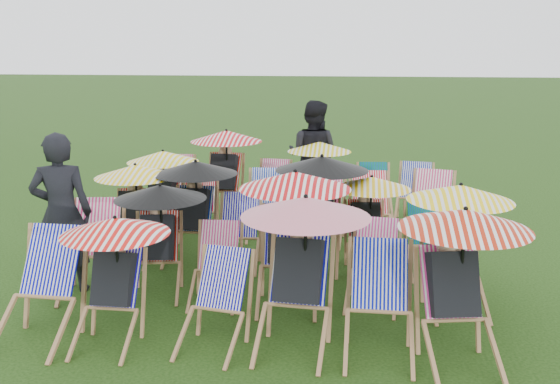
# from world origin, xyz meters

# --- Properties ---
(ground) EXTENTS (100.00, 100.00, 0.00)m
(ground) POSITION_xyz_m (0.00, 0.00, 0.00)
(ground) COLOR black
(ground) RESTS_ON ground
(deckchair_0) EXTENTS (0.71, 0.97, 1.03)m
(deckchair_0) POSITION_xyz_m (-1.97, -2.31, 0.51)
(deckchair_0) COLOR #A1744B
(deckchair_0) RESTS_ON ground
(deckchair_1) EXTENTS (1.02, 1.06, 1.21)m
(deckchair_1) POSITION_xyz_m (-1.27, -2.27, 0.64)
(deckchair_1) COLOR #A1744B
(deckchair_1) RESTS_ON ground
(deckchair_2) EXTENTS (0.71, 0.89, 0.87)m
(deckchair_2) POSITION_xyz_m (-0.29, -2.25, 0.43)
(deckchair_2) COLOR #A1744B
(deckchair_2) RESTS_ON ground
(deckchair_3) EXTENTS (1.20, 1.26, 1.43)m
(deckchair_3) POSITION_xyz_m (0.48, -2.13, 0.75)
(deckchair_3) COLOR #A1744B
(deckchair_3) RESTS_ON ground
(deckchair_4) EXTENTS (0.66, 0.92, 0.98)m
(deckchair_4) POSITION_xyz_m (1.23, -2.21, 0.49)
(deckchair_4) COLOR #A1744B
(deckchair_4) RESTS_ON ground
(deckchair_5) EXTENTS (1.16, 1.27, 1.38)m
(deckchair_5) POSITION_xyz_m (1.92, -2.23, 0.73)
(deckchair_5) COLOR #A1744B
(deckchair_5) RESTS_ON ground
(deckchair_6) EXTENTS (0.81, 1.02, 1.01)m
(deckchair_6) POSITION_xyz_m (-1.97, -1.10, 0.51)
(deckchair_6) COLOR #A1744B
(deckchair_6) RESTS_ON ground
(deckchair_7) EXTENTS (1.04, 1.13, 1.24)m
(deckchair_7) POSITION_xyz_m (-1.23, -0.99, 0.65)
(deckchair_7) COLOR #A1744B
(deckchair_7) RESTS_ON ground
(deckchair_8) EXTENTS (0.57, 0.78, 0.83)m
(deckchair_8) POSITION_xyz_m (-0.52, -1.18, 0.41)
(deckchair_8) COLOR #A1744B
(deckchair_8) RESTS_ON ground
(deckchair_9) EXTENTS (1.22, 1.29, 1.45)m
(deckchair_9) POSITION_xyz_m (0.29, -1.10, 0.76)
(deckchair_9) COLOR #A1744B
(deckchair_9) RESTS_ON ground
(deckchair_10) EXTENTS (0.67, 0.87, 0.88)m
(deckchair_10) POSITION_xyz_m (1.21, -1.04, 0.44)
(deckchair_10) COLOR #A1744B
(deckchair_10) RESTS_ON ground
(deckchair_11) EXTENTS (1.13, 1.21, 1.33)m
(deckchair_11) POSITION_xyz_m (2.06, -1.03, 0.70)
(deckchair_11) COLOR #A1744B
(deckchair_11) RESTS_ON ground
(deckchair_12) EXTENTS (1.06, 1.11, 1.25)m
(deckchair_12) POSITION_xyz_m (-1.91, 0.05, 0.66)
(deckchair_12) COLOR #A1744B
(deckchair_12) RESTS_ON ground
(deckchair_13) EXTENTS (1.10, 1.14, 1.30)m
(deckchair_13) POSITION_xyz_m (-1.14, 0.16, 0.69)
(deckchair_13) COLOR #A1744B
(deckchair_13) RESTS_ON ground
(deckchair_14) EXTENTS (0.63, 0.84, 0.88)m
(deckchair_14) POSITION_xyz_m (-0.49, -0.03, 0.44)
(deckchair_14) COLOR #A1744B
(deckchair_14) RESTS_ON ground
(deckchair_15) EXTENTS (1.19, 1.23, 1.41)m
(deckchair_15) POSITION_xyz_m (0.51, 0.13, 0.74)
(deckchair_15) COLOR #A1744B
(deckchair_15) RESTS_ON ground
(deckchair_16) EXTENTS (0.99, 1.06, 1.17)m
(deckchair_16) POSITION_xyz_m (1.16, 0.07, 0.62)
(deckchair_16) COLOR #A1744B
(deckchair_16) RESTS_ON ground
(deckchair_17) EXTENTS (0.63, 0.82, 0.84)m
(deckchair_17) POSITION_xyz_m (1.90, 0.01, 0.42)
(deckchair_17) COLOR #A1744B
(deckchair_17) RESTS_ON ground
(deckchair_18) EXTENTS (1.06, 1.13, 1.25)m
(deckchair_18) POSITION_xyz_m (-1.91, 1.17, 0.66)
(deckchair_18) COLOR #A1744B
(deckchair_18) RESTS_ON ground
(deckchair_19) EXTENTS (0.68, 0.88, 0.88)m
(deckchair_19) POSITION_xyz_m (-1.31, 1.15, 0.44)
(deckchair_19) COLOR #A1744B
(deckchair_19) RESTS_ON ground
(deckchair_20) EXTENTS (0.71, 0.93, 0.95)m
(deckchair_20) POSITION_xyz_m (-0.30, 1.27, 0.48)
(deckchair_20) COLOR #A1744B
(deckchair_20) RESTS_ON ground
(deckchair_21) EXTENTS (0.72, 0.97, 1.02)m
(deckchair_21) POSITION_xyz_m (0.51, 1.19, 0.51)
(deckchair_21) COLOR #A1744B
(deckchair_21) RESTS_ON ground
(deckchair_22) EXTENTS (0.72, 0.94, 0.96)m
(deckchair_22) POSITION_xyz_m (1.22, 1.21, 0.48)
(deckchair_22) COLOR #A1744B
(deckchair_22) RESTS_ON ground
(deckchair_23) EXTENTS (0.83, 1.03, 0.99)m
(deckchair_23) POSITION_xyz_m (2.05, 1.26, 0.50)
(deckchair_23) COLOR #A1744B
(deckchair_23) RESTS_ON ground
(deckchair_24) EXTENTS (0.67, 0.91, 0.95)m
(deckchair_24) POSITION_xyz_m (-2.02, 2.32, 0.47)
(deckchair_24) COLOR #A1744B
(deckchair_24) RESTS_ON ground
(deckchair_25) EXTENTS (1.18, 1.24, 1.40)m
(deckchair_25) POSITION_xyz_m (-1.21, 2.40, 0.74)
(deckchair_25) COLOR #A1744B
(deckchair_25) RESTS_ON ground
(deckchair_26) EXTENTS (0.65, 0.86, 0.89)m
(deckchair_26) POSITION_xyz_m (-0.39, 2.40, 0.45)
(deckchair_26) COLOR #A1744B
(deckchair_26) RESTS_ON ground
(deckchair_27) EXTENTS (1.04, 1.13, 1.24)m
(deckchair_27) POSITION_xyz_m (0.36, 2.44, 0.65)
(deckchair_27) COLOR #A1744B
(deckchair_27) RESTS_ON ground
(deckchair_28) EXTENTS (0.66, 0.86, 0.88)m
(deckchair_28) POSITION_xyz_m (1.30, 2.36, 0.44)
(deckchair_28) COLOR #A1744B
(deckchair_28) RESTS_ON ground
(deckchair_29) EXTENTS (0.72, 0.91, 0.91)m
(deckchair_29) POSITION_xyz_m (1.92, 2.36, 0.45)
(deckchair_29) COLOR #A1744B
(deckchair_29) RESTS_ON ground
(person_left) EXTENTS (0.76, 0.60, 1.85)m
(person_left) POSITION_xyz_m (-2.30, -1.10, 0.92)
(person_left) COLOR black
(person_left) RESTS_ON ground
(person_rear) EXTENTS (1.09, 0.96, 1.88)m
(person_rear) POSITION_xyz_m (0.26, 2.88, 0.94)
(person_rear) COLOR black
(person_rear) RESTS_ON ground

